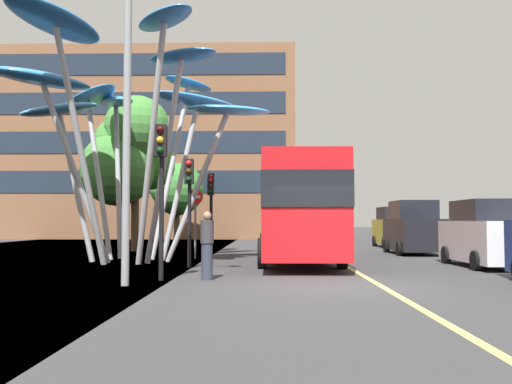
{
  "coord_description": "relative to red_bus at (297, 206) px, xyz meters",
  "views": [
    {
      "loc": [
        -1.48,
        -12.86,
        1.5
      ],
      "look_at": [
        -1.89,
        6.62,
        2.5
      ],
      "focal_mm": 39.13,
      "sensor_mm": 36.0,
      "label": 1
    }
  ],
  "objects": [
    {
      "name": "traffic_light_kerb_near",
      "position": [
        -3.74,
        -6.7,
        0.77
      ],
      "size": [
        0.28,
        0.42,
        3.9
      ],
      "color": "black",
      "rests_on": "ground"
    },
    {
      "name": "tree_pavement_near",
      "position": [
        -7.9,
        6.51,
        2.79
      ],
      "size": [
        4.38,
        4.24,
        7.6
      ],
      "color": "brown",
      "rests_on": "ground"
    },
    {
      "name": "leaf_sculpture",
      "position": [
        -6.45,
        -0.32,
        4.12
      ],
      "size": [
        9.79,
        10.65,
        8.19
      ],
      "color": "#9EA0A5",
      "rests_on": "ground"
    },
    {
      "name": "tree_pavement_far",
      "position": [
        -7.79,
        19.77,
        1.74
      ],
      "size": [
        3.88,
        3.95,
        5.7
      ],
      "color": "brown",
      "rests_on": "ground"
    },
    {
      "name": "pedestrian",
      "position": [
        -2.61,
        -6.41,
        -1.18
      ],
      "size": [
        0.34,
        0.34,
        1.73
      ],
      "color": "#2D3342",
      "rests_on": "ground"
    },
    {
      "name": "traffic_light_opposite",
      "position": [
        -3.78,
        6.17,
        0.68
      ],
      "size": [
        0.28,
        0.42,
        3.77
      ],
      "color": "black",
      "rests_on": "ground"
    },
    {
      "name": "traffic_light_island_mid",
      "position": [
        -3.58,
        3.9,
        0.43
      ],
      "size": [
        0.28,
        0.42,
        3.42
      ],
      "color": "black",
      "rests_on": "ground"
    },
    {
      "name": "no_entry_sign",
      "position": [
        -3.94,
        1.47,
        -0.23
      ],
      "size": [
        0.6,
        0.12,
        2.74
      ],
      "color": "gray",
      "rests_on": "ground"
    },
    {
      "name": "street_lamp",
      "position": [
        -4.02,
        -7.74,
        2.88
      ],
      "size": [
        1.57,
        0.44,
        7.76
      ],
      "color": "gray",
      "rests_on": "ground"
    },
    {
      "name": "car_parked_mid",
      "position": [
        6.03,
        -2.31,
        -1.03
      ],
      "size": [
        1.93,
        4.51,
        2.17
      ],
      "color": "silver",
      "rests_on": "ground"
    },
    {
      "name": "car_side_street",
      "position": [
        6.11,
        10.87,
        -0.98
      ],
      "size": [
        2.04,
        4.45,
        2.26
      ],
      "color": "gold",
      "rests_on": "ground"
    },
    {
      "name": "red_bus",
      "position": [
        0.0,
        0.0,
        0.0
      ],
      "size": [
        2.78,
        11.15,
        3.75
      ],
      "color": "red",
      "rests_on": "ground"
    },
    {
      "name": "ground",
      "position": [
        -0.33,
        -7.7,
        -2.1
      ],
      "size": [
        120.0,
        240.0,
        0.1
      ],
      "color": "#38383A"
    },
    {
      "name": "backdrop_building",
      "position": [
        -11.92,
        30.74,
        5.93
      ],
      "size": [
        26.17,
        13.82,
        15.95
      ],
      "color": "brown",
      "rests_on": "ground"
    },
    {
      "name": "traffic_light_kerb_far",
      "position": [
        -3.58,
        -2.82,
        0.47
      ],
      "size": [
        0.28,
        0.42,
        3.47
      ],
      "color": "black",
      "rests_on": "ground"
    },
    {
      "name": "car_parked_far",
      "position": [
        5.47,
        4.68,
        -0.94
      ],
      "size": [
        2.06,
        4.19,
        2.39
      ],
      "color": "black",
      "rests_on": "ground"
    }
  ]
}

